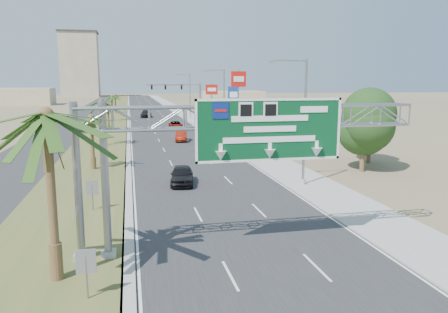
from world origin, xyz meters
The scene contains 30 objects.
road centered at (0.00, 110.00, 0.01)m, with size 12.00×300.00×0.02m, color #28282B.
sidewalk_right centered at (8.50, 110.00, 0.05)m, with size 4.00×300.00×0.10m, color #9E9B93.
median_grass centered at (-10.00, 110.00, 0.06)m, with size 7.00×300.00×0.12m, color #495525.
opposing_road centered at (-17.00, 110.00, 0.01)m, with size 8.00×300.00×0.02m, color #28282B.
sign_gantry centered at (-1.06, 9.93, 6.06)m, with size 16.75×1.24×7.50m.
palm_near centered at (-9.20, 8.00, 6.93)m, with size 5.70×5.70×8.35m.
palm_row_b centered at (-9.50, 32.00, 4.90)m, with size 3.99×3.99×5.95m.
palm_row_c centered at (-9.50, 48.00, 5.66)m, with size 3.99×3.99×6.75m.
palm_row_d centered at (-9.50, 66.00, 4.42)m, with size 3.99×3.99×5.45m.
palm_row_e centered at (-9.50, 85.00, 5.09)m, with size 3.99×3.99×6.15m.
palm_row_f centered at (-9.50, 110.00, 4.71)m, with size 3.99×3.99×5.75m.
streetlight_near centered at (7.30, 22.00, 4.69)m, with size 3.27×0.44×10.00m.
streetlight_mid centered at (7.30, 52.00, 4.69)m, with size 3.27×0.44×10.00m.
streetlight_far centered at (7.30, 88.00, 4.69)m, with size 3.27×0.44×10.00m.
signal_mast centered at (5.17, 71.97, 4.85)m, with size 10.28×0.71×8.00m.
store_building centered at (22.00, 66.00, 2.00)m, with size 18.00×10.00×4.00m, color tan.
oak_near centered at (15.00, 26.00, 4.53)m, with size 4.50×4.50×6.80m.
oak_far centered at (18.00, 30.00, 3.82)m, with size 3.50×3.50×5.60m.
median_signback_a centered at (-7.80, 6.00, 1.45)m, with size 0.75×0.08×2.08m.
median_signback_b centered at (-8.50, 18.00, 1.45)m, with size 0.75×0.08×2.08m.
tower_distant centered at (-32.00, 250.00, 17.50)m, with size 20.00×16.00×35.00m, color gray.
building_distant_left centered at (-45.00, 160.00, 3.00)m, with size 24.00×14.00×6.00m, color tan.
building_distant_right centered at (30.00, 140.00, 2.50)m, with size 20.00×12.00×5.00m, color tan.
car_left_lane centered at (-2.00, 24.38, 0.76)m, with size 1.80×4.48×1.53m, color black.
car_mid_lane centered at (1.02, 50.57, 0.72)m, with size 1.53×4.39×1.45m, color maroon.
car_right_lane centered at (2.00, 67.09, 0.65)m, with size 2.17×4.70×1.31m, color gray.
car_far centered at (-2.16, 93.67, 0.82)m, with size 2.30×5.66×1.64m, color black.
pole_sign_red_near centered at (10.91, 56.99, 8.00)m, with size 2.42×0.52×10.07m.
pole_sign_blue centered at (13.00, 69.16, 5.61)m, with size 2.00×0.88×7.60m.
pole_sign_red_far centered at (9.00, 69.63, 6.25)m, with size 2.21×0.80×7.94m.
Camera 1 is at (-6.01, -10.21, 8.26)m, focal length 35.00 mm.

